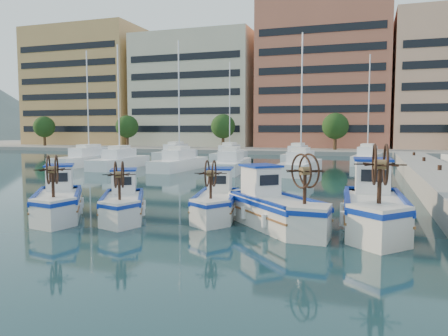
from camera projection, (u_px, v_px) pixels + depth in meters
ground at (129, 222)px, 17.23m from camera, size 300.00×300.00×0.00m
waterfront at (373, 86)px, 74.85m from camera, size 180.00×40.00×25.60m
yacht_marina at (239, 160)px, 44.58m from camera, size 38.92×23.04×11.50m
fishing_boat_a at (58, 199)px, 18.20m from camera, size 3.75×4.36×2.68m
fishing_boat_b at (123, 201)px, 18.02m from camera, size 3.16×4.07×2.46m
fishing_boat_c at (217, 200)px, 18.27m from camera, size 2.35×4.11×2.49m
fishing_boat_d at (274, 206)px, 16.31m from camera, size 4.30×4.46×2.85m
fishing_boat_e at (374, 205)px, 15.89m from camera, size 2.36×5.18×3.19m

